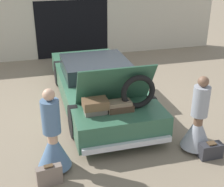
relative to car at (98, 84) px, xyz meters
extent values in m
plane|color=#7F705B|center=(0.00, 0.02, -0.55)|extent=(40.00, 40.00, 0.00)
cube|color=beige|center=(0.00, 4.43, 0.85)|extent=(12.00, 0.12, 2.80)
cube|color=black|center=(0.00, 4.36, 0.55)|extent=(2.80, 0.02, 2.20)
cube|color=#336047|center=(0.00, 0.02, -0.09)|extent=(1.99, 5.20, 0.56)
cube|color=#1E2328|center=(0.00, 0.33, 0.40)|extent=(1.75, 1.66, 0.40)
cylinder|color=black|center=(-0.93, 1.63, -0.17)|extent=(0.18, 0.76, 0.76)
cylinder|color=black|center=(0.92, 1.63, -0.17)|extent=(0.18, 0.76, 0.76)
cylinder|color=black|center=(-0.93, -1.54, -0.17)|extent=(0.18, 0.76, 0.76)
cylinder|color=black|center=(0.92, -1.54, -0.17)|extent=(0.18, 0.76, 0.76)
cube|color=silver|center=(0.00, -2.62, -0.27)|extent=(1.89, 0.10, 0.12)
cube|color=#336047|center=(0.00, -1.68, 0.67)|extent=(1.69, 0.57, 0.96)
cube|color=#75665B|center=(-0.51, -1.97, 0.26)|extent=(0.47, 0.27, 0.13)
cube|color=#473323|center=(0.03, -1.97, 0.26)|extent=(0.53, 0.34, 0.13)
cube|color=brown|center=(-0.51, -1.97, 0.42)|extent=(0.52, 0.37, 0.19)
cube|color=#8C7259|center=(0.00, -1.97, 0.30)|extent=(0.51, 0.29, 0.22)
torus|color=black|center=(0.42, -1.97, 0.58)|extent=(0.76, 0.12, 0.76)
cylinder|color=tan|center=(-1.47, -2.61, -0.14)|extent=(0.19, 0.19, 0.82)
cone|color=slate|center=(-1.47, -2.61, -0.10)|extent=(0.64, 0.64, 0.73)
cylinder|color=slate|center=(-1.47, -2.61, 0.59)|extent=(0.34, 0.34, 0.65)
sphere|color=tan|center=(-1.47, -2.61, 1.03)|extent=(0.22, 0.22, 0.22)
cylinder|color=brown|center=(1.47, -2.73, -0.15)|extent=(0.19, 0.19, 0.80)
cone|color=#9399A3|center=(1.47, -2.73, -0.11)|extent=(0.64, 0.64, 0.72)
cylinder|color=#9399A3|center=(1.47, -2.73, 0.57)|extent=(0.34, 0.34, 0.64)
sphere|color=brown|center=(1.47, -2.73, 1.00)|extent=(0.22, 0.22, 0.22)
cube|color=#75665B|center=(-1.61, -3.05, -0.36)|extent=(0.47, 0.19, 0.38)
cube|color=#4C3823|center=(-1.61, -3.05, -0.14)|extent=(0.17, 0.10, 0.02)
cube|color=#2D2D33|center=(1.61, -3.09, -0.39)|extent=(0.47, 0.22, 0.32)
cube|color=#4C3823|center=(1.61, -3.09, -0.21)|extent=(0.17, 0.13, 0.02)
camera|label=1|loc=(-1.72, -7.64, 3.29)|focal=50.00mm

